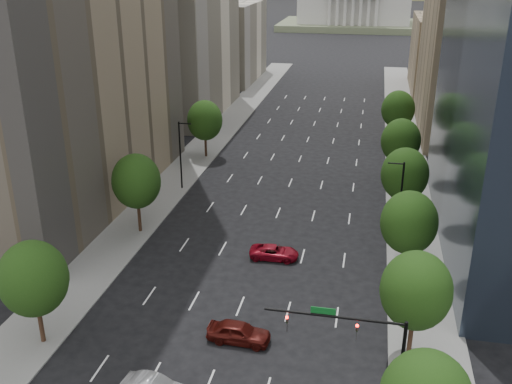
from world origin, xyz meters
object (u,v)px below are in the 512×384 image
Objects in this scene: traffic_signal at (364,342)px; car_red_far at (274,252)px; capitol at (354,7)px; car_maroon at (239,332)px.

traffic_signal is 21.56m from car_red_far.
capitol is at bearing 92.74° from traffic_signal.
car_red_far is (0.42, 13.84, -0.17)m from car_maroon.
capitol is (-10.53, 219.71, 3.40)m from traffic_signal.
capitol is 200.86m from car_red_far.
traffic_signal is at bearing -87.26° from capitol.
traffic_signal is 219.99m from capitol.
car_red_far is at bearing 115.60° from traffic_signal.
capitol reaches higher than car_red_far.
car_red_far is at bearing 0.70° from car_maroon.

